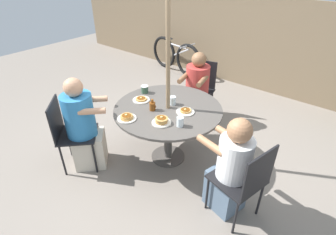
{
  "coord_description": "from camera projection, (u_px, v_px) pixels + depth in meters",
  "views": [
    {
      "loc": [
        1.7,
        -2.1,
        2.31
      ],
      "look_at": [
        0.0,
        0.0,
        0.62
      ],
      "focal_mm": 28.0,
      "sensor_mm": 36.0,
      "label": 1
    }
  ],
  "objects": [
    {
      "name": "back_fence",
      "position": [
        261.0,
        46.0,
        4.88
      ],
      "size": [
        10.0,
        0.06,
        1.7
      ],
      "primitive_type": "cube",
      "color": "#7A664C",
      "rests_on": "ground"
    },
    {
      "name": "diner_east",
      "position": [
        230.0,
        170.0,
        2.56
      ],
      "size": [
        0.55,
        0.43,
        1.11
      ],
      "rotation": [
        0.0,
        0.0,
        1.33
      ],
      "color": "slate",
      "rests_on": "ground"
    },
    {
      "name": "patio_chair_south",
      "position": [
        200.0,
        86.0,
        4.14
      ],
      "size": [
        0.53,
        0.53,
        0.92
      ],
      "rotation": [
        0.0,
        0.0,
        -2.9
      ],
      "color": "black",
      "rests_on": "ground"
    },
    {
      "name": "patio_table",
      "position": [
        168.0,
        115.0,
        3.17
      ],
      "size": [
        1.29,
        1.29,
        0.75
      ],
      "color": "#4C4742",
      "rests_on": "ground"
    },
    {
      "name": "umbrella_pole",
      "position": [
        168.0,
        82.0,
        2.94
      ],
      "size": [
        0.05,
        0.05,
        2.17
      ],
      "primitive_type": "cylinder",
      "color": "#846B4C",
      "rests_on": "ground"
    },
    {
      "name": "pancake_plate_b",
      "position": [
        185.0,
        111.0,
        3.02
      ],
      "size": [
        0.21,
        0.21,
        0.05
      ],
      "color": "silver",
      "rests_on": "patio_table"
    },
    {
      "name": "coffee_cup",
      "position": [
        145.0,
        89.0,
        3.43
      ],
      "size": [
        0.09,
        0.09,
        0.1
      ],
      "color": "#33513D",
      "rests_on": "patio_table"
    },
    {
      "name": "pancake_plate_a",
      "position": [
        127.0,
        118.0,
        2.89
      ],
      "size": [
        0.21,
        0.21,
        0.06
      ],
      "color": "silver",
      "rests_on": "patio_table"
    },
    {
      "name": "patio_chair_north",
      "position": [
        69.0,
        130.0,
        3.11
      ],
      "size": [
        0.62,
        0.62,
        0.92
      ],
      "rotation": [
        0.0,
        0.0,
        -0.77
      ],
      "color": "black",
      "rests_on": "ground"
    },
    {
      "name": "pancake_plate_d",
      "position": [
        141.0,
        99.0,
        3.26
      ],
      "size": [
        0.21,
        0.21,
        0.04
      ],
      "color": "silver",
      "rests_on": "patio_table"
    },
    {
      "name": "ground_plane",
      "position": [
        168.0,
        156.0,
        3.52
      ],
      "size": [
        12.0,
        12.0,
        0.0
      ],
      "primitive_type": "plane",
      "color": "gray"
    },
    {
      "name": "syrup_bottle",
      "position": [
        152.0,
        106.0,
        3.04
      ],
      "size": [
        0.09,
        0.07,
        0.14
      ],
      "color": "brown",
      "rests_on": "patio_table"
    },
    {
      "name": "diner_south",
      "position": [
        196.0,
        92.0,
        4.02
      ],
      "size": [
        0.45,
        0.58,
        1.12
      ],
      "rotation": [
        0.0,
        0.0,
        -2.9
      ],
      "color": "gray",
      "rests_on": "ground"
    },
    {
      "name": "drinking_glass_a",
      "position": [
        180.0,
        122.0,
        2.76
      ],
      "size": [
        0.08,
        0.08,
        0.11
      ],
      "primitive_type": "cylinder",
      "color": "silver",
      "rests_on": "patio_table"
    },
    {
      "name": "drinking_glass_b",
      "position": [
        173.0,
        101.0,
        3.16
      ],
      "size": [
        0.08,
        0.08,
        0.1
      ],
      "primitive_type": "cylinder",
      "color": "silver",
      "rests_on": "patio_table"
    },
    {
      "name": "pancake_plate_c",
      "position": [
        162.0,
        121.0,
        2.82
      ],
      "size": [
        0.21,
        0.21,
        0.08
      ],
      "color": "silver",
      "rests_on": "patio_table"
    },
    {
      "name": "patio_chair_east",
      "position": [
        245.0,
        179.0,
        2.43
      ],
      "size": [
        0.53,
        0.53,
        0.92
      ],
      "rotation": [
        0.0,
        0.0,
        1.33
      ],
      "color": "black",
      "rests_on": "ground"
    },
    {
      "name": "diner_north",
      "position": [
        84.0,
        128.0,
        3.12
      ],
      "size": [
        0.57,
        0.57,
        1.19
      ],
      "rotation": [
        0.0,
        0.0,
        -0.77
      ],
      "color": "beige",
      "rests_on": "ground"
    },
    {
      "name": "bicycle",
      "position": [
        176.0,
        56.0,
        5.87
      ],
      "size": [
        1.5,
        0.44,
        0.74
      ],
      "rotation": [
        0.0,
        0.0,
        -0.15
      ],
      "color": "black",
      "rests_on": "ground"
    }
  ]
}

